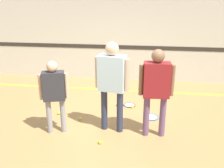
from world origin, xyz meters
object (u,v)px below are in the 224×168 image
(tennis_ball_stray_left, at_px, (59,113))
(tennis_ball_near_instructor, at_px, (100,142))
(person_student_left, at_px, (54,90))
(tennis_ball_by_spare_racket, at_px, (132,107))
(racket_second_spare, at_px, (151,117))
(tennis_ball_stray_right, at_px, (80,118))
(racket_spare_on_floor, at_px, (129,105))
(person_instructor, at_px, (112,78))
(person_student_right, at_px, (156,84))

(tennis_ball_stray_left, bearing_deg, tennis_ball_near_instructor, -42.48)
(person_student_left, distance_m, tennis_ball_by_spare_racket, 2.07)
(racket_second_spare, relative_size, tennis_ball_stray_left, 8.35)
(tennis_ball_stray_left, distance_m, tennis_ball_stray_right, 0.57)
(racket_spare_on_floor, bearing_deg, tennis_ball_by_spare_racket, 113.36)
(person_instructor, height_order, racket_second_spare, person_instructor)
(person_student_right, distance_m, tennis_ball_stray_left, 2.37)
(racket_second_spare, bearing_deg, person_student_left, -39.53)
(tennis_ball_by_spare_racket, bearing_deg, person_instructor, -107.44)
(tennis_ball_stray_left, bearing_deg, racket_spare_on_floor, 24.69)
(person_student_left, bearing_deg, person_student_right, -12.29)
(person_instructor, height_order, tennis_ball_by_spare_racket, person_instructor)
(person_instructor, bearing_deg, tennis_ball_stray_right, 167.69)
(tennis_ball_near_instructor, distance_m, tennis_ball_stray_right, 1.03)
(racket_second_spare, relative_size, tennis_ball_stray_right, 8.35)
(racket_spare_on_floor, bearing_deg, person_instructor, 68.48)
(person_student_right, xyz_separation_m, tennis_ball_stray_right, (-1.54, 0.40, -0.99))
(tennis_ball_near_instructor, relative_size, tennis_ball_stray_right, 1.00)
(person_instructor, distance_m, person_student_left, 1.09)
(person_instructor, relative_size, person_student_left, 1.23)
(person_instructor, height_order, tennis_ball_near_instructor, person_instructor)
(person_instructor, bearing_deg, racket_second_spare, 49.86)
(tennis_ball_stray_left, xyz_separation_m, tennis_ball_stray_right, (0.53, -0.19, 0.00))
(person_student_right, xyz_separation_m, racket_second_spare, (-0.04, 0.71, -1.01))
(racket_spare_on_floor, bearing_deg, tennis_ball_stray_right, 32.08)
(tennis_ball_stray_left, height_order, tennis_ball_stray_right, same)
(tennis_ball_by_spare_racket, bearing_deg, racket_second_spare, -45.62)
(person_student_left, distance_m, tennis_ball_stray_left, 1.14)
(person_student_left, relative_size, person_student_right, 0.86)
(person_student_right, xyz_separation_m, tennis_ball_near_instructor, (-0.94, -0.44, -0.99))
(tennis_ball_near_instructor, distance_m, tennis_ball_stray_left, 1.53)
(person_instructor, distance_m, tennis_ball_stray_left, 1.72)
(person_instructor, xyz_separation_m, tennis_ball_by_spare_racket, (0.33, 1.06, -1.04))
(person_student_right, distance_m, tennis_ball_stray_right, 1.87)
(tennis_ball_near_instructor, bearing_deg, racket_spare_on_floor, 77.54)
(person_student_left, relative_size, tennis_ball_stray_right, 21.41)
(tennis_ball_stray_left, bearing_deg, racket_second_spare, 3.25)
(person_instructor, bearing_deg, person_student_left, -156.77)
(tennis_ball_by_spare_racket, bearing_deg, person_student_right, -67.71)
(person_instructor, relative_size, person_student_right, 1.06)
(person_instructor, height_order, tennis_ball_stray_right, person_instructor)
(person_student_left, relative_size, tennis_ball_stray_left, 21.41)
(person_student_right, relative_size, tennis_ball_near_instructor, 24.94)
(person_instructor, distance_m, tennis_ball_near_instructor, 1.18)
(tennis_ball_stray_left, relative_size, tennis_ball_stray_right, 1.00)
(person_student_left, xyz_separation_m, racket_spare_on_floor, (1.28, 1.43, -0.86))
(racket_spare_on_floor, height_order, tennis_ball_stray_right, tennis_ball_stray_right)
(person_instructor, distance_m, tennis_ball_by_spare_racket, 1.52)
(racket_spare_on_floor, bearing_deg, tennis_ball_near_instructor, 67.45)
(racket_second_spare, distance_m, tennis_ball_near_instructor, 1.46)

